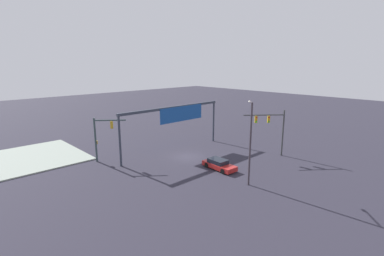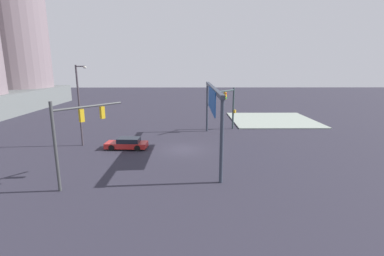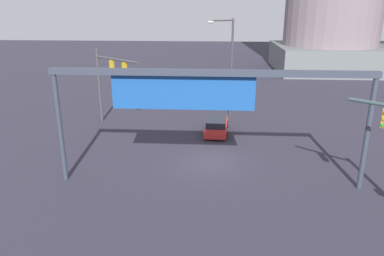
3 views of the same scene
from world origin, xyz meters
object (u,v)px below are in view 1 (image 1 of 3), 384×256
Objects in this scene: traffic_signal_near_corner at (273,125)px; streetlamp_curved_arm at (250,137)px; traffic_signal_opposite_side at (101,134)px; sedan_car_approaching at (219,164)px.

traffic_signal_near_corner is 10.87m from streetlamp_curved_arm.
traffic_signal_near_corner is at bearing -21.81° from streetlamp_curved_arm.
streetlamp_curved_arm reaches higher than traffic_signal_near_corner.
streetlamp_curved_arm reaches higher than traffic_signal_opposite_side.
traffic_signal_near_corner is at bearing 83.25° from sedan_car_approaching.
traffic_signal_opposite_side is 1.29× the size of sedan_car_approaching.
traffic_signal_opposite_side is 19.29m from streetlamp_curved_arm.
traffic_signal_near_corner reaches higher than traffic_signal_opposite_side.
sedan_car_approaching is at bearing 29.79° from traffic_signal_near_corner.
traffic_signal_near_corner is 10.10m from sedan_car_approaching.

